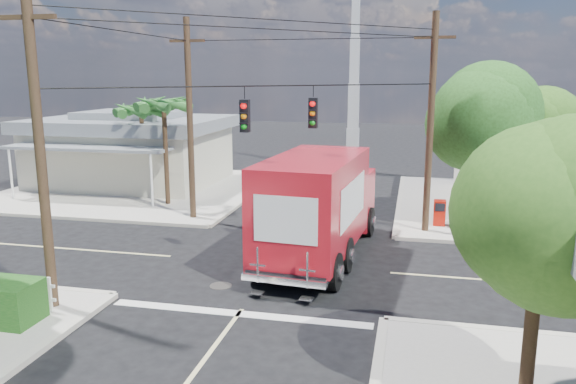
% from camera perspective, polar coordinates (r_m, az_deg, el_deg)
% --- Properties ---
extents(ground, '(120.00, 120.00, 0.00)m').
position_cam_1_polar(ground, '(19.97, -1.27, -7.34)').
color(ground, black).
rests_on(ground, ground).
extents(sidewalk_ne, '(14.12, 14.12, 0.14)m').
position_cam_1_polar(sidewalk_ne, '(30.55, 24.28, -1.50)').
color(sidewalk_ne, '#ADA79C').
rests_on(sidewalk_ne, ground).
extents(sidewalk_nw, '(14.12, 14.12, 0.14)m').
position_cam_1_polar(sidewalk_nw, '(33.65, -14.93, 0.30)').
color(sidewalk_nw, '#ADA79C').
rests_on(sidewalk_nw, ground).
extents(road_markings, '(32.00, 32.00, 0.01)m').
position_cam_1_polar(road_markings, '(18.63, -2.37, -8.78)').
color(road_markings, beige).
rests_on(road_markings, ground).
extents(building_ne, '(11.80, 10.20, 4.50)m').
position_cam_1_polar(building_ne, '(31.58, 27.13, 2.81)').
color(building_ne, silver).
rests_on(building_ne, sidewalk_ne).
extents(building_nw, '(10.80, 10.20, 4.30)m').
position_cam_1_polar(building_nw, '(35.21, -15.55, 4.31)').
color(building_nw, beige).
rests_on(building_nw, sidewalk_nw).
extents(radio_tower, '(0.80, 0.80, 17.00)m').
position_cam_1_polar(radio_tower, '(38.53, 6.72, 10.37)').
color(radio_tower, silver).
rests_on(radio_tower, ground).
extents(tree_ne_front, '(4.21, 4.14, 6.66)m').
position_cam_1_polar(tree_ne_front, '(25.26, 18.80, 7.13)').
color(tree_ne_front, '#422D1C').
rests_on(tree_ne_front, sidewalk_ne).
extents(tree_ne_back, '(3.77, 3.66, 5.82)m').
position_cam_1_polar(tree_ne_back, '(27.86, 23.60, 5.96)').
color(tree_ne_back, '#422D1C').
rests_on(tree_ne_back, sidewalk_ne).
extents(tree_se, '(3.67, 3.54, 5.62)m').
position_cam_1_polar(tree_se, '(11.60, 24.52, -1.76)').
color(tree_se, '#422D1C').
rests_on(tree_se, sidewalk_se).
extents(palm_nw_front, '(3.01, 3.08, 5.59)m').
position_cam_1_polar(palm_nw_front, '(28.52, -12.51, 8.50)').
color(palm_nw_front, '#422D1C').
rests_on(palm_nw_front, sidewalk_nw).
extents(palm_nw_back, '(3.01, 3.08, 5.19)m').
position_cam_1_polar(palm_nw_back, '(30.77, -14.70, 7.92)').
color(palm_nw_back, '#422D1C').
rests_on(palm_nw_back, sidewalk_nw).
extents(utility_poles, '(12.00, 10.68, 9.00)m').
position_cam_1_polar(utility_poles, '(20.92, -4.50, 6.62)').
color(utility_poles, '#473321').
rests_on(utility_poles, ground).
extents(vending_boxes, '(1.90, 0.50, 1.10)m').
position_cam_1_polar(vending_boxes, '(25.27, 16.71, -2.11)').
color(vending_boxes, '#BB1508').
rests_on(vending_boxes, sidewalk_ne).
extents(delivery_truck, '(3.50, 9.02, 3.82)m').
position_cam_1_polar(delivery_truck, '(20.22, 3.20, -1.39)').
color(delivery_truck, black).
rests_on(delivery_truck, ground).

